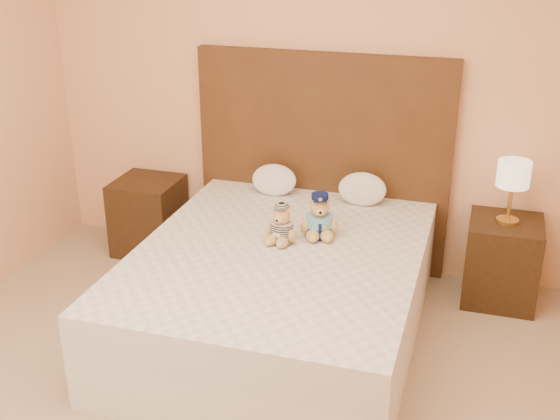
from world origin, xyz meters
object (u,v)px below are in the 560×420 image
at_px(nightstand_right, 502,261).
at_px(pillow_left, 274,179).
at_px(nightstand_left, 149,216).
at_px(lamp, 513,177).
at_px(pillow_right, 362,188).
at_px(bed, 279,292).
at_px(teddy_prisoner, 282,224).
at_px(teddy_police, 319,216).

relative_size(nightstand_right, pillow_left, 1.76).
height_order(nightstand_left, pillow_left, pillow_left).
distance_m(nightstand_left, nightstand_right, 2.50).
distance_m(lamp, pillow_right, 0.95).
bearing_deg(pillow_left, pillow_right, 0.00).
bearing_deg(bed, pillow_right, 68.88).
bearing_deg(pillow_right, teddy_prisoner, -114.86).
bearing_deg(nightstand_right, lamp, 180.00).
distance_m(nightstand_right, pillow_right, 1.01).
height_order(bed, teddy_police, teddy_police).
distance_m(nightstand_left, teddy_police, 1.58).
bearing_deg(pillow_right, teddy_police, -103.97).
distance_m(teddy_prisoner, pillow_right, 0.80).
xyz_separation_m(pillow_left, pillow_right, (0.61, 0.00, 0.00)).
xyz_separation_m(nightstand_right, pillow_left, (-1.54, 0.03, 0.39)).
xyz_separation_m(nightstand_right, lamp, (-0.00, 0.00, 0.57)).
height_order(nightstand_left, teddy_police, teddy_police).
xyz_separation_m(bed, nightstand_right, (1.25, 0.80, -0.00)).
height_order(pillow_left, pillow_right, pillow_right).
bearing_deg(bed, teddy_prisoner, 98.14).
bearing_deg(nightstand_left, teddy_prisoner, -29.35).
relative_size(bed, nightstand_right, 3.64).
bearing_deg(lamp, nightstand_right, 0.00).
bearing_deg(lamp, pillow_left, 178.88).
distance_m(nightstand_right, teddy_police, 1.28).
bearing_deg(teddy_prisoner, bed, -72.13).
bearing_deg(teddy_police, nightstand_left, 141.23).
bearing_deg(teddy_police, pillow_left, 111.00).
xyz_separation_m(nightstand_right, pillow_right, (-0.93, 0.03, 0.39)).
height_order(bed, nightstand_right, same).
bearing_deg(nightstand_left, nightstand_right, 0.00).
relative_size(lamp, teddy_prisoner, 1.74).
bearing_deg(pillow_right, nightstand_right, -1.85).
relative_size(teddy_prisoner, pillow_right, 0.72).
bearing_deg(teddy_prisoner, nightstand_left, 160.38).
bearing_deg(nightstand_right, bed, -147.38).
distance_m(teddy_prisoner, pillow_left, 0.77).
height_order(teddy_police, teddy_prisoner, teddy_police).
bearing_deg(nightstand_left, lamp, 0.00).
bearing_deg(lamp, teddy_prisoner, -151.24).
bearing_deg(pillow_left, teddy_police, -51.44).
xyz_separation_m(bed, pillow_left, (-0.29, 0.83, 0.39)).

